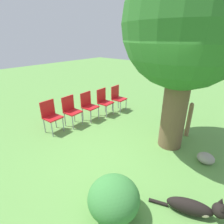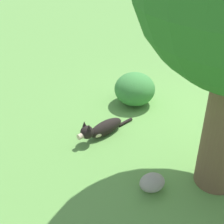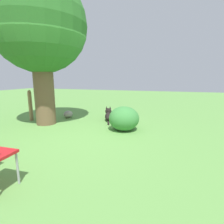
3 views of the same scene
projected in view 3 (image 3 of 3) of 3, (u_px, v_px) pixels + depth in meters
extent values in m
plane|color=#609947|center=(61.00, 133.00, 4.40)|extent=(30.00, 30.00, 0.00)
cylinder|color=brown|center=(44.00, 89.00, 5.11)|extent=(0.57, 0.57, 2.08)
sphere|color=#2D6B28|center=(39.00, 24.00, 4.77)|extent=(2.61, 2.61, 2.61)
ellipsoid|color=black|center=(108.00, 116.00, 5.71)|extent=(0.72, 0.44, 0.25)
ellipsoid|color=#C6B293|center=(108.00, 116.00, 5.90)|extent=(0.29, 0.26, 0.15)
sphere|color=black|center=(108.00, 111.00, 6.09)|extent=(0.28, 0.28, 0.22)
cylinder|color=#C6B293|center=(108.00, 111.00, 6.22)|extent=(0.12, 0.12, 0.09)
cone|color=black|center=(107.00, 108.00, 6.06)|extent=(0.07, 0.07, 0.10)
cone|color=black|center=(110.00, 108.00, 6.06)|extent=(0.07, 0.07, 0.10)
cylinder|color=black|center=(108.00, 123.00, 5.27)|extent=(0.31, 0.16, 0.06)
cylinder|color=#937551|center=(30.00, 107.00, 5.62)|extent=(0.11, 0.11, 0.92)
sphere|color=#937551|center=(29.00, 92.00, 5.53)|extent=(0.10, 0.10, 0.10)
cylinder|color=#99999E|center=(18.00, 168.00, 2.27)|extent=(0.03, 0.03, 0.44)
ellipsoid|color=gray|center=(68.00, 114.00, 6.06)|extent=(0.36, 0.29, 0.25)
ellipsoid|color=#3D843D|center=(124.00, 118.00, 4.59)|extent=(0.80, 0.80, 0.64)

